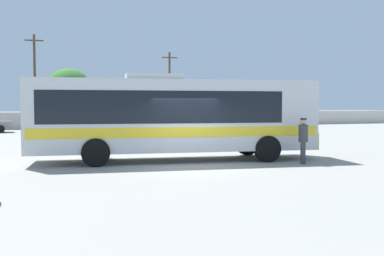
% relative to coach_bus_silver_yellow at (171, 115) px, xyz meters
% --- Properties ---
extents(ground_plane, '(300.00, 300.00, 0.00)m').
position_rel_coach_bus_silver_yellow_xyz_m(ground_plane, '(0.12, 8.11, -1.85)').
color(ground_plane, gray).
extents(perimeter_wall, '(80.00, 0.30, 1.60)m').
position_rel_coach_bus_silver_yellow_xyz_m(perimeter_wall, '(0.12, 26.99, -1.05)').
color(perimeter_wall, beige).
rests_on(perimeter_wall, ground_plane).
extents(coach_bus_silver_yellow, '(11.60, 4.19, 3.46)m').
position_rel_coach_bus_silver_yellow_xyz_m(coach_bus_silver_yellow, '(0.00, 0.00, 0.00)').
color(coach_bus_silver_yellow, silver).
rests_on(coach_bus_silver_yellow, ground_plane).
extents(attendant_by_bus_door, '(0.49, 0.49, 1.75)m').
position_rel_coach_bus_silver_yellow_xyz_m(attendant_by_bus_door, '(4.40, -2.70, -0.85)').
color(attendant_by_bus_door, '#38383D').
rests_on(attendant_by_bus_door, ground_plane).
extents(parked_car_third_silver, '(4.12, 2.20, 1.40)m').
position_rel_coach_bus_silver_yellow_xyz_m(parked_car_third_silver, '(-3.26, 23.13, -1.10)').
color(parked_car_third_silver, '#B7BABF').
rests_on(parked_car_third_silver, ground_plane).
extents(parked_car_rightmost_black, '(4.52, 2.26, 1.42)m').
position_rel_coach_bus_silver_yellow_xyz_m(parked_car_rightmost_black, '(2.36, 22.17, -1.09)').
color(parked_car_rightmost_black, black).
rests_on(parked_car_rightmost_black, ground_plane).
extents(utility_pole_near, '(1.80, 0.24, 8.30)m').
position_rel_coach_bus_silver_yellow_xyz_m(utility_pole_near, '(9.49, 30.87, 2.48)').
color(utility_pole_near, '#4C3823').
rests_on(utility_pole_near, ground_plane).
extents(utility_pole_far, '(1.80, 0.30, 9.34)m').
position_rel_coach_bus_silver_yellow_xyz_m(utility_pole_far, '(-4.99, 29.81, 3.01)').
color(utility_pole_far, '#4C3823').
rests_on(utility_pole_far, ground_plane).
extents(roadside_tree_midleft, '(4.21, 4.21, 6.01)m').
position_rel_coach_bus_silver_yellow_xyz_m(roadside_tree_midleft, '(-1.72, 29.32, 2.36)').
color(roadside_tree_midleft, brown).
rests_on(roadside_tree_midleft, ground_plane).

